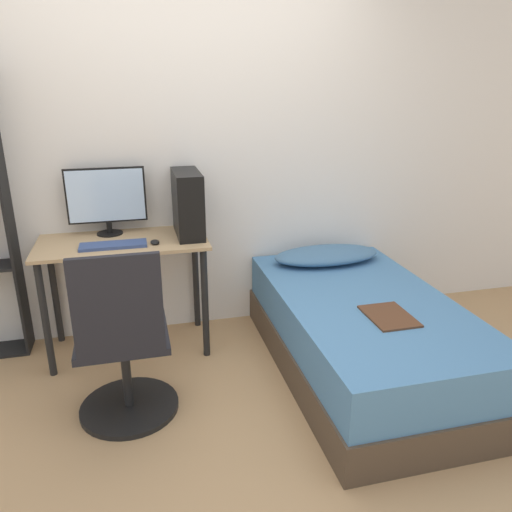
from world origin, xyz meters
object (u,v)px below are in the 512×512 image
object	(u,v)px
office_chair	(124,355)
keyboard	(113,245)
monitor	(106,198)
pc_tower	(188,203)
bed	(363,335)

from	to	relation	value
office_chair	keyboard	size ratio (longest dim) A/B	2.45
monitor	pc_tower	bearing A→B (deg)	-14.80
office_chair	pc_tower	world-z (taller)	pc_tower
keyboard	monitor	bearing A→B (deg)	95.39
pc_tower	keyboard	bearing A→B (deg)	-162.97
office_chair	bed	size ratio (longest dim) A/B	0.54
monitor	pc_tower	xyz separation A→B (m)	(0.51, -0.14, -0.03)
office_chair	bed	distance (m)	1.45
bed	keyboard	size ratio (longest dim) A/B	4.49
office_chair	bed	world-z (taller)	office_chair
bed	monitor	size ratio (longest dim) A/B	3.59
office_chair	monitor	xyz separation A→B (m)	(-0.05, 0.94, 0.63)
office_chair	monitor	distance (m)	1.13
office_chair	keyboard	distance (m)	0.77
keyboard	pc_tower	distance (m)	0.55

